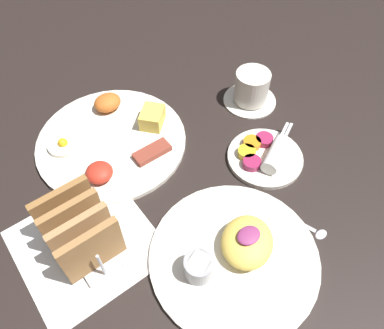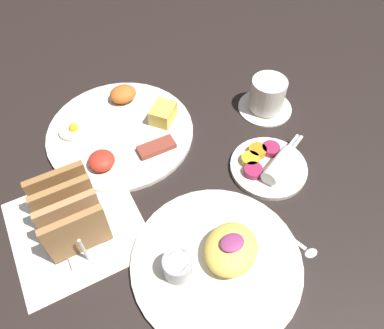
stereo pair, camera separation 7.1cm
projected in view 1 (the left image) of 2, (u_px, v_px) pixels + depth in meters
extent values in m
plane|color=black|center=(186.00, 204.00, 0.69)|extent=(3.00, 3.00, 0.00)
cube|color=white|center=(86.00, 244.00, 0.64)|extent=(0.22, 0.22, 0.00)
cylinder|color=silver|center=(112.00, 141.00, 0.78)|extent=(0.31, 0.31, 0.01)
cube|color=#E5C64C|center=(152.00, 118.00, 0.79)|extent=(0.07, 0.07, 0.04)
ellipsoid|color=#C66023|center=(107.00, 103.00, 0.82)|extent=(0.06, 0.05, 0.03)
cylinder|color=#F4EACC|center=(64.00, 145.00, 0.76)|extent=(0.06, 0.06, 0.01)
sphere|color=yellow|center=(63.00, 143.00, 0.76)|extent=(0.02, 0.02, 0.02)
ellipsoid|color=red|center=(99.00, 172.00, 0.71)|extent=(0.05, 0.05, 0.03)
cube|color=brown|center=(152.00, 152.00, 0.75)|extent=(0.08, 0.03, 0.01)
cylinder|color=silver|center=(265.00, 158.00, 0.75)|extent=(0.15, 0.15, 0.01)
cylinder|color=#99234C|center=(264.00, 140.00, 0.77)|extent=(0.04, 0.04, 0.01)
cylinder|color=orange|center=(252.00, 143.00, 0.76)|extent=(0.04, 0.04, 0.01)
cylinder|color=gold|center=(247.00, 152.00, 0.75)|extent=(0.04, 0.04, 0.01)
cylinder|color=#99234C|center=(252.00, 163.00, 0.73)|extent=(0.04, 0.04, 0.01)
cylinder|color=white|center=(276.00, 154.00, 0.73)|extent=(0.09, 0.06, 0.03)
cube|color=silver|center=(284.00, 131.00, 0.77)|extent=(0.05, 0.03, 0.00)
cube|color=silver|center=(289.00, 133.00, 0.76)|extent=(0.05, 0.03, 0.00)
cylinder|color=silver|center=(234.00, 257.00, 0.62)|extent=(0.28, 0.28, 0.01)
ellipsoid|color=#EAC651|center=(247.00, 242.00, 0.61)|extent=(0.13, 0.13, 0.04)
ellipsoid|color=#8C3366|center=(249.00, 235.00, 0.59)|extent=(0.04, 0.03, 0.01)
cylinder|color=#99999E|center=(199.00, 267.00, 0.59)|extent=(0.05, 0.05, 0.04)
cylinder|color=white|center=(199.00, 263.00, 0.57)|extent=(0.04, 0.04, 0.01)
cube|color=#B7B7BC|center=(86.00, 243.00, 0.64)|extent=(0.06, 0.15, 0.01)
cube|color=#9A6C3F|center=(93.00, 251.00, 0.57)|extent=(0.10, 0.01, 0.10)
cube|color=#A97B4D|center=(83.00, 236.00, 0.59)|extent=(0.10, 0.01, 0.10)
cube|color=olive|center=(74.00, 221.00, 0.60)|extent=(0.10, 0.01, 0.10)
cube|color=olive|center=(65.00, 208.00, 0.62)|extent=(0.10, 0.01, 0.10)
cylinder|color=#B7B7BC|center=(102.00, 265.00, 0.57)|extent=(0.01, 0.01, 0.07)
cylinder|color=#B7B7BC|center=(62.00, 203.00, 0.64)|extent=(0.01, 0.01, 0.07)
cylinder|color=silver|center=(250.00, 100.00, 0.86)|extent=(0.12, 0.12, 0.01)
cylinder|color=silver|center=(252.00, 87.00, 0.83)|extent=(0.08, 0.08, 0.07)
cylinder|color=#381E0F|center=(254.00, 76.00, 0.80)|extent=(0.06, 0.06, 0.01)
cube|color=silver|center=(287.00, 216.00, 0.67)|extent=(0.04, 0.11, 0.00)
ellipsoid|color=silver|center=(322.00, 233.00, 0.65)|extent=(0.02, 0.02, 0.01)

